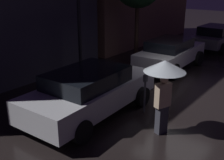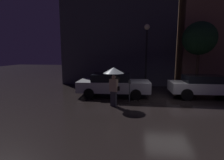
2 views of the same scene
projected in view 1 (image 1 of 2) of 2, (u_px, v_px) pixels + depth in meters
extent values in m
plane|color=black|center=(177.00, 92.00, 10.36)|extent=(60.00, 60.00, 0.00)
cube|color=#B7B7BF|center=(92.00, 94.00, 8.47)|extent=(4.63, 2.02, 0.67)
cube|color=black|center=(87.00, 78.00, 8.15)|extent=(2.43, 1.72, 0.45)
cylinder|color=black|center=(99.00, 84.00, 10.17)|extent=(0.63, 0.22, 0.63)
cylinder|color=black|center=(142.00, 97.00, 9.10)|extent=(0.63, 0.22, 0.63)
cylinder|color=black|center=(35.00, 112.00, 8.06)|extent=(0.63, 0.22, 0.63)
cylinder|color=black|center=(82.00, 132.00, 7.00)|extent=(0.63, 0.22, 0.63)
cube|color=silver|center=(171.00, 55.00, 12.83)|extent=(4.31, 1.80, 0.62)
cube|color=black|center=(170.00, 44.00, 12.53)|extent=(2.26, 1.53, 0.43)
cylinder|color=black|center=(167.00, 53.00, 14.40)|extent=(0.69, 0.22, 0.69)
cylinder|color=black|center=(199.00, 58.00, 13.44)|extent=(0.69, 0.22, 0.69)
cylinder|color=black|center=(140.00, 65.00, 12.43)|extent=(0.69, 0.22, 0.69)
cylinder|color=black|center=(174.00, 72.00, 11.48)|extent=(0.69, 0.22, 0.69)
cube|color=slate|center=(215.00, 38.00, 16.83)|extent=(4.02, 1.77, 0.56)
cube|color=black|center=(216.00, 30.00, 16.53)|extent=(2.10, 1.53, 0.50)
cylinder|color=black|center=(208.00, 38.00, 18.33)|extent=(0.60, 0.22, 0.60)
cylinder|color=black|center=(193.00, 45.00, 16.49)|extent=(0.60, 0.22, 0.60)
cylinder|color=black|center=(223.00, 49.00, 15.52)|extent=(0.60, 0.22, 0.60)
cube|color=#383842|center=(161.00, 120.00, 7.45)|extent=(0.34, 0.28, 0.78)
cube|color=#D1B293|center=(163.00, 95.00, 7.21)|extent=(0.46, 0.33, 0.65)
sphere|color=tan|center=(164.00, 79.00, 7.06)|extent=(0.21, 0.21, 0.21)
cylinder|color=black|center=(164.00, 86.00, 7.12)|extent=(0.02, 0.02, 0.76)
cone|color=silver|center=(165.00, 66.00, 6.94)|extent=(1.06, 1.06, 0.29)
cube|color=black|center=(167.00, 98.00, 7.43)|extent=(0.18, 0.15, 0.22)
cylinder|color=#4C5154|center=(145.00, 97.00, 8.58)|extent=(0.06, 0.06, 1.01)
cube|color=#4C5154|center=(145.00, 78.00, 8.37)|extent=(0.12, 0.10, 0.22)
cylinder|color=black|center=(79.00, 25.00, 11.03)|extent=(0.14, 0.14, 4.45)
cylinder|color=#473323|center=(137.00, 34.00, 13.80)|extent=(0.20, 0.20, 2.79)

